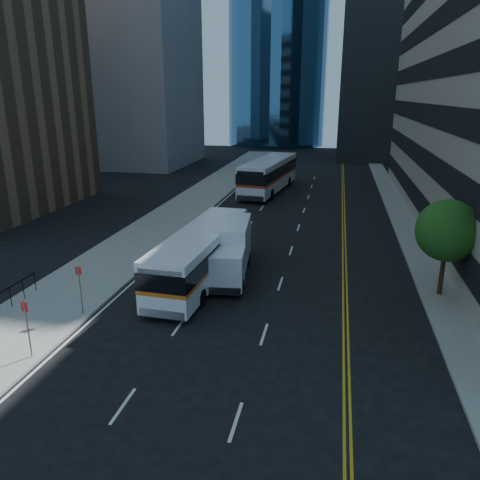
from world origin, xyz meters
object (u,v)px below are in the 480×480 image
at_px(bus_rear, 269,174).
at_px(box_truck, 228,250).
at_px(street_tree, 448,231).
at_px(bus_front, 202,253).

bearing_deg(bus_rear, box_truck, -79.95).
xyz_separation_m(street_tree, bus_rear, (-13.00, 26.00, -1.71)).
bearing_deg(street_tree, box_truck, 177.67).
xyz_separation_m(street_tree, bus_front, (-13.01, -0.35, -2.02)).
xyz_separation_m(street_tree, box_truck, (-11.67, 0.48, -1.99)).
bearing_deg(bus_rear, street_tree, -56.38).
bearing_deg(street_tree, bus_front, -178.47).
bearing_deg(box_truck, street_tree, -8.75).
bearing_deg(box_truck, bus_front, -154.96).
xyz_separation_m(bus_front, box_truck, (1.35, 0.82, 0.03)).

